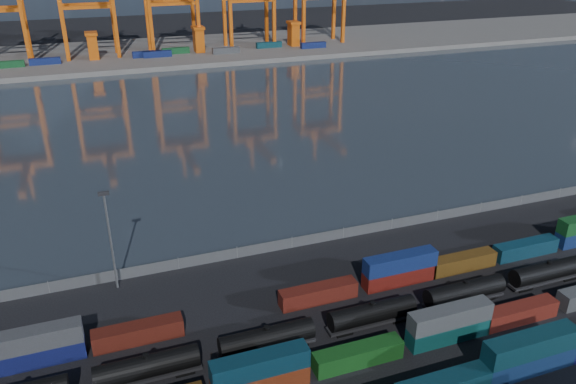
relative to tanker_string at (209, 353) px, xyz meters
name	(u,v)px	position (x,y,z in m)	size (l,w,h in m)	color
ground	(365,347)	(20.30, -3.81, -2.04)	(700.00, 700.00, 0.00)	black
harbor_water	(200,122)	(20.30, 101.19, -2.04)	(700.00, 700.00, 0.00)	#29323B
far_quay	(151,53)	(20.30, 206.19, -1.04)	(700.00, 70.00, 2.00)	#514F4C
container_row_mid	(358,352)	(18.03, -6.19, -0.26)	(117.28, 2.45, 5.23)	#36373A
container_row_north	(424,267)	(36.84, 8.05, 0.02)	(141.54, 2.46, 5.24)	#14125A
tanker_string	(209,353)	(0.00, 0.00, 0.00)	(121.76, 2.85, 4.07)	black
waterfront_fence	(292,243)	(20.30, 24.19, -1.04)	(160.12, 0.12, 2.20)	#595B5E
yard_light_mast	(110,236)	(-9.70, 22.19, 7.25)	(1.60, 0.40, 16.60)	slate
quay_containers	(129,56)	(9.31, 191.65, 1.26)	(172.58, 10.99, 2.60)	navy
straddle_carriers	(147,42)	(17.80, 196.19, 5.78)	(140.00, 7.00, 11.10)	#DF5B0F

